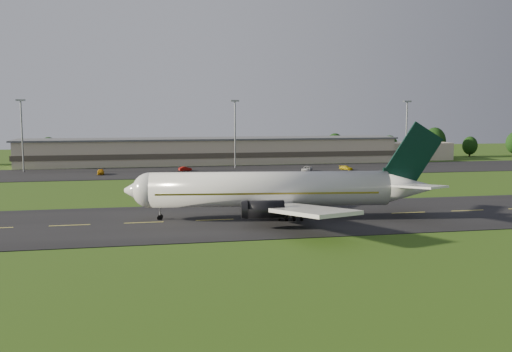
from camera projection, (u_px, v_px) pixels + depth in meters
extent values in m
plane|color=#264310|center=(282.00, 218.00, 92.20)|extent=(360.00, 360.00, 0.00)
cube|color=black|center=(282.00, 218.00, 92.20)|extent=(220.00, 30.00, 0.10)
cube|color=black|center=(222.00, 171.00, 162.38)|extent=(260.00, 30.00, 0.10)
cylinder|color=silver|center=(270.00, 189.00, 91.25)|extent=(38.40, 10.17, 5.60)
sphere|color=silver|center=(150.00, 190.00, 89.89)|extent=(5.60, 5.60, 5.60)
cone|color=silver|center=(137.00, 190.00, 89.75)|extent=(4.62, 5.82, 5.38)
cone|color=silver|center=(407.00, 188.00, 92.86)|extent=(9.60, 6.54, 5.49)
cube|color=olive|center=(267.00, 191.00, 91.26)|extent=(35.43, 9.85, 0.28)
cube|color=black|center=(146.00, 187.00, 89.78)|extent=(2.35, 3.22, 0.65)
cube|color=silver|center=(302.00, 210.00, 80.78)|extent=(12.25, 20.19, 2.20)
cube|color=silver|center=(283.00, 189.00, 102.57)|extent=(15.77, 19.87, 2.20)
cube|color=silver|center=(418.00, 186.00, 87.81)|extent=(6.78, 9.37, 0.91)
cube|color=silver|center=(397.00, 178.00, 97.71)|extent=(8.15, 9.26, 0.91)
cube|color=black|center=(398.00, 177.00, 92.55)|extent=(5.03, 1.15, 3.00)
cube|color=black|center=(414.00, 154.00, 92.30)|extent=(9.42, 1.59, 10.55)
cylinder|color=black|center=(265.00, 209.00, 83.44)|extent=(5.89, 3.36, 2.70)
cylinder|color=black|center=(257.00, 194.00, 99.29)|extent=(5.89, 3.36, 2.70)
cube|color=#C1B293|center=(212.00, 151.00, 185.32)|extent=(120.00, 15.00, 8.00)
cube|color=#4C4438|center=(212.00, 154.00, 185.41)|extent=(121.00, 15.40, 1.60)
cube|color=#595B60|center=(212.00, 139.00, 184.84)|extent=(122.00, 16.00, 0.50)
cube|color=#C1B293|center=(409.00, 151.00, 200.78)|extent=(28.00, 11.00, 6.00)
cylinder|color=gray|center=(22.00, 137.00, 158.50)|extent=(0.44, 0.44, 20.00)
cube|color=gray|center=(20.00, 100.00, 157.34)|extent=(2.40, 1.20, 0.50)
cylinder|color=gray|center=(235.00, 135.00, 169.99)|extent=(0.44, 0.44, 20.00)
cube|color=gray|center=(235.00, 101.00, 168.82)|extent=(2.40, 1.20, 0.50)
cylinder|color=gray|center=(406.00, 133.00, 180.52)|extent=(0.44, 0.44, 20.00)
cube|color=gray|center=(407.00, 101.00, 179.35)|extent=(2.40, 1.20, 0.50)
cylinder|color=black|center=(49.00, 159.00, 185.77)|extent=(0.56, 0.56, 2.73)
ellipsoid|color=black|center=(49.00, 149.00, 185.39)|extent=(6.36, 6.36, 7.95)
cylinder|color=black|center=(99.00, 159.00, 189.16)|extent=(0.56, 0.56, 2.59)
ellipsoid|color=black|center=(99.00, 149.00, 188.80)|extent=(6.04, 6.04, 7.54)
cylinder|color=black|center=(335.00, 154.00, 205.54)|extent=(0.56, 0.56, 2.86)
ellipsoid|color=black|center=(335.00, 145.00, 205.14)|extent=(6.67, 6.67, 8.33)
cylinder|color=black|center=(389.00, 154.00, 207.56)|extent=(0.56, 0.56, 2.59)
ellipsoid|color=black|center=(390.00, 146.00, 207.19)|extent=(6.05, 6.05, 7.56)
cylinder|color=black|center=(434.00, 152.00, 211.71)|extent=(0.56, 0.56, 3.46)
ellipsoid|color=black|center=(435.00, 141.00, 211.22)|extent=(8.07, 8.07, 10.09)
cylinder|color=black|center=(470.00, 153.00, 215.01)|extent=(0.56, 0.56, 2.36)
ellipsoid|color=black|center=(470.00, 146.00, 214.68)|extent=(5.52, 5.52, 6.90)
imported|color=#C5870B|center=(101.00, 172.00, 153.41)|extent=(2.11, 4.57, 1.51)
imported|color=maroon|center=(185.00, 169.00, 162.46)|extent=(3.99, 2.51, 1.24)
imported|color=silver|center=(307.00, 169.00, 160.97)|extent=(4.57, 5.83, 1.47)
imported|color=#C5AA0B|center=(346.00, 168.00, 165.43)|extent=(3.84, 4.28, 1.19)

